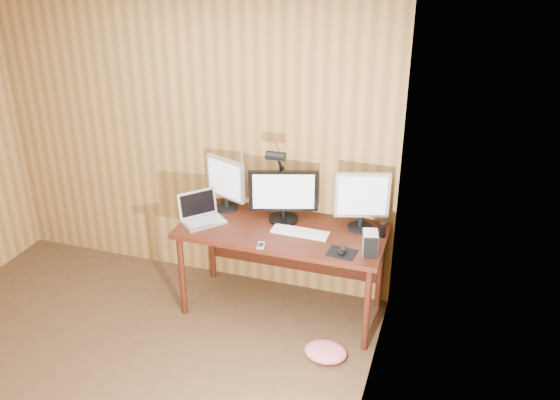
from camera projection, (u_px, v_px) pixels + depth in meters
The scene contains 14 objects.
room_shell at pixel (28, 257), 3.22m from camera, with size 4.00×4.00×4.00m.
desk at pixel (285, 238), 4.69m from camera, with size 1.60×0.70×0.75m.
monitor_center at pixel (284, 195), 4.62m from camera, with size 0.53×0.24×0.42m.
monitor_left at pixel (226, 182), 4.79m from camera, with size 0.38×0.18×0.44m.
monitor_right at pixel (362, 199), 4.47m from camera, with size 0.41×0.20×0.47m.
laptop at pixel (201, 214), 4.68m from camera, with size 0.40×0.40×0.23m.
keyboard at pixel (300, 232), 4.51m from camera, with size 0.44×0.14×0.02m.
mousepad at pixel (342, 253), 4.24m from camera, with size 0.20×0.17×0.00m, color black.
mouse at pixel (342, 250), 4.23m from camera, with size 0.07×0.11×0.04m, color black.
hard_drive at pixel (370, 243), 4.21m from camera, with size 0.14×0.17×0.17m.
phone at pixel (261, 245), 4.33m from camera, with size 0.07×0.11×0.01m.
speaker at pixel (383, 230), 4.44m from camera, with size 0.05×0.05×0.11m, color black.
desk_lamp at pixel (278, 174), 4.54m from camera, with size 0.15×0.21×0.64m.
fabric_pile at pixel (326, 352), 4.33m from camera, with size 0.32×0.26×0.10m, color #D86873, non-canonical shape.
Camera 1 is at (2.16, -2.22, 2.91)m, focal length 38.00 mm.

